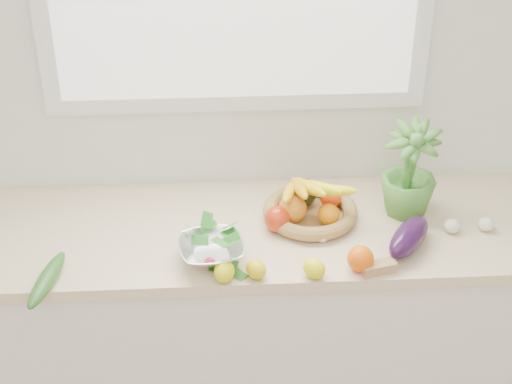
{
  "coord_description": "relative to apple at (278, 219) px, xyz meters",
  "views": [
    {
      "loc": [
        -0.08,
        -0.22,
        2.42
      ],
      "look_at": [
        0.05,
        1.93,
        1.05
      ],
      "focal_mm": 55.0,
      "sensor_mm": 36.0,
      "label": 1
    }
  ],
  "objects": [
    {
      "name": "garlic_c",
      "position": [
        0.7,
        -0.04,
        -0.02
      ],
      "size": [
        0.07,
        0.07,
        0.05
      ],
      "primitive_type": "ellipsoid",
      "rotation": [
        0.0,
        0.0,
        0.28
      ],
      "color": "white",
      "rests_on": "countertop"
    },
    {
      "name": "lemon_a",
      "position": [
        -0.09,
        -0.25,
        -0.02
      ],
      "size": [
        0.09,
        0.09,
        0.06
      ],
      "primitive_type": "ellipsoid",
      "rotation": [
        0.0,
        0.0,
        0.51
      ],
      "color": "yellow",
      "rests_on": "countertop"
    },
    {
      "name": "potted_herb",
      "position": [
        0.45,
        0.09,
        0.12
      ],
      "size": [
        0.24,
        0.24,
        0.34
      ],
      "primitive_type": "imported",
      "rotation": [
        0.0,
        0.0,
        -0.31
      ],
      "color": "#478931",
      "rests_on": "countertop"
    },
    {
      "name": "radish",
      "position": [
        -0.23,
        -0.19,
        -0.03
      ],
      "size": [
        0.04,
        0.04,
        0.04
      ],
      "primitive_type": "sphere",
      "rotation": [
        0.0,
        0.0,
        -0.06
      ],
      "color": "#BF1739",
      "rests_on": "countertop"
    },
    {
      "name": "counter_cabinet",
      "position": [
        -0.12,
        0.03,
        -0.52
      ],
      "size": [
        2.2,
        0.58,
        0.86
      ],
      "primitive_type": "cube",
      "color": "silver",
      "rests_on": "ground"
    },
    {
      "name": "back_wall",
      "position": [
        -0.12,
        0.33,
        0.4
      ],
      "size": [
        4.5,
        0.02,
        2.7
      ],
      "primitive_type": "cube",
      "color": "white",
      "rests_on": "ground"
    },
    {
      "name": "orange_loose",
      "position": [
        0.24,
        -0.23,
        -0.0
      ],
      "size": [
        0.11,
        0.11,
        0.08
      ],
      "primitive_type": "sphere",
      "rotation": [
        0.0,
        0.0,
        0.34
      ],
      "color": "#F25D07",
      "rests_on": "countertop"
    },
    {
      "name": "apple",
      "position": [
        0.0,
        0.0,
        0.0
      ],
      "size": [
        0.11,
        0.11,
        0.09
      ],
      "primitive_type": "sphere",
      "rotation": [
        0.0,
        0.0,
        0.24
      ],
      "color": "red",
      "rests_on": "countertop"
    },
    {
      "name": "garlic_b",
      "position": [
        0.58,
        -0.04,
        -0.02
      ],
      "size": [
        0.07,
        0.07,
        0.05
      ],
      "primitive_type": "ellipsoid",
      "rotation": [
        0.0,
        0.0,
        0.26
      ],
      "color": "silver",
      "rests_on": "countertop"
    },
    {
      "name": "garlic_a",
      "position": [
        0.14,
        -0.07,
        -0.02
      ],
      "size": [
        0.05,
        0.05,
        0.04
      ],
      "primitive_type": "ellipsoid",
      "rotation": [
        0.0,
        0.0,
        -0.06
      ],
      "color": "silver",
      "rests_on": "countertop"
    },
    {
      "name": "colander_with_spinach",
      "position": [
        -0.22,
        -0.15,
        0.01
      ],
      "size": [
        0.24,
        0.24,
        0.11
      ],
      "color": "silver",
      "rests_on": "countertop"
    },
    {
      "name": "eggplant",
      "position": [
        0.41,
        -0.13,
        0.0
      ],
      "size": [
        0.21,
        0.24,
        0.09
      ],
      "primitive_type": "ellipsoid",
      "rotation": [
        0.0,
        0.0,
        -0.63
      ],
      "color": "#270D32",
      "rests_on": "countertop"
    },
    {
      "name": "ginger",
      "position": [
        0.29,
        -0.24,
        -0.03
      ],
      "size": [
        0.12,
        0.07,
        0.03
      ],
      "primitive_type": "cube",
      "rotation": [
        0.0,
        0.0,
        0.25
      ],
      "color": "tan",
      "rests_on": "countertop"
    },
    {
      "name": "lemon_c",
      "position": [
        0.09,
        -0.25,
        -0.01
      ],
      "size": [
        0.1,
        0.1,
        0.06
      ],
      "primitive_type": "ellipsoid",
      "rotation": [
        0.0,
        0.0,
        0.59
      ],
      "color": "yellow",
      "rests_on": "countertop"
    },
    {
      "name": "fruit_basket",
      "position": [
        0.11,
        0.06,
        0.0
      ],
      "size": [
        0.43,
        0.43,
        0.18
      ],
      "color": "tan",
      "rests_on": "countertop"
    },
    {
      "name": "lemon_b",
      "position": [
        -0.18,
        -0.25,
        -0.01
      ],
      "size": [
        0.08,
        0.09,
        0.06
      ],
      "primitive_type": "ellipsoid",
      "rotation": [
        0.0,
        0.0,
        -0.17
      ],
      "color": "yellow",
      "rests_on": "countertop"
    },
    {
      "name": "cucumber",
      "position": [
        -0.72,
        -0.25,
        -0.02
      ],
      "size": [
        0.11,
        0.28,
        0.05
      ],
      "primitive_type": "ellipsoid",
      "rotation": [
        0.0,
        0.0,
        -0.22
      ],
      "color": "#195619",
      "rests_on": "countertop"
    },
    {
      "name": "countertop",
      "position": [
        -0.12,
        0.03,
        -0.07
      ],
      "size": [
        2.24,
        0.62,
        0.04
      ],
      "primitive_type": "cube",
      "color": "beige",
      "rests_on": "counter_cabinet"
    }
  ]
}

